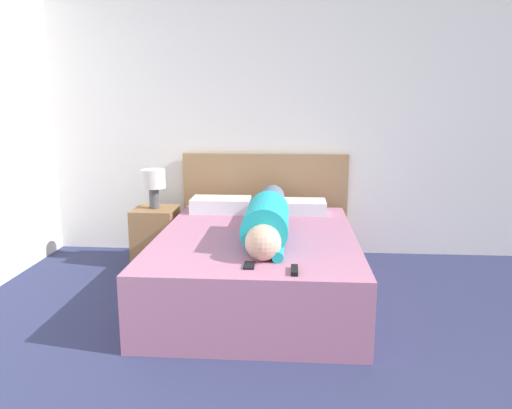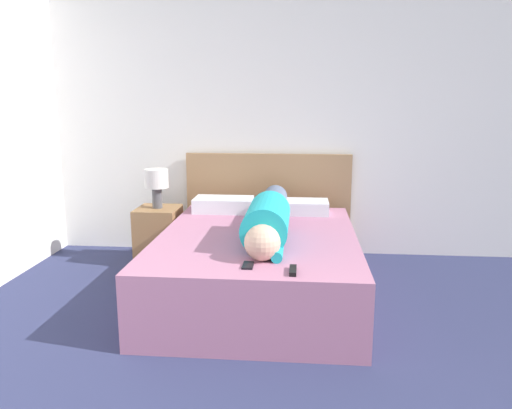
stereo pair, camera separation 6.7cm
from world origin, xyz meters
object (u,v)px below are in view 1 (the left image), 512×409
at_px(bed, 257,265).
at_px(tv_remote, 295,270).
at_px(person_lying, 269,217).
at_px(nightstand, 156,236).
at_px(cell_phone, 250,265).
at_px(pillow_near_headboard, 222,205).
at_px(pillow_second, 298,207).
at_px(table_lamp, 154,182).

distance_m(bed, tv_remote, 0.90).
bearing_deg(person_lying, nightstand, 145.14).
distance_m(person_lying, cell_phone, 0.73).
relative_size(pillow_near_headboard, pillow_second, 1.05).
height_order(pillow_near_headboard, tv_remote, pillow_near_headboard).
relative_size(person_lying, tv_remote, 10.91).
bearing_deg(pillow_second, nightstand, -179.03).
bearing_deg(tv_remote, pillow_second, 88.78).
height_order(bed, cell_phone, cell_phone).
relative_size(nightstand, person_lying, 0.31).
distance_m(nightstand, pillow_second, 1.29).
xyz_separation_m(pillow_near_headboard, tv_remote, (0.64, -1.54, -0.05)).
distance_m(bed, nightstand, 1.19).
bearing_deg(bed, tv_remote, -71.58).
xyz_separation_m(bed, cell_phone, (0.01, -0.73, 0.25)).
bearing_deg(tv_remote, pillow_near_headboard, 112.48).
xyz_separation_m(nightstand, person_lying, (1.04, -0.72, 0.36)).
bearing_deg(bed, table_lamp, 143.63).
height_order(pillow_second, cell_phone, pillow_second).
bearing_deg(person_lying, pillow_second, 73.29).
relative_size(bed, person_lying, 1.18).
relative_size(table_lamp, cell_phone, 2.66).
xyz_separation_m(bed, person_lying, (0.08, -0.02, 0.37)).
bearing_deg(cell_phone, nightstand, 123.78).
xyz_separation_m(table_lamp, cell_phone, (0.96, -1.44, -0.26)).
height_order(tv_remote, cell_phone, tv_remote).
height_order(table_lamp, person_lying, table_lamp).
relative_size(person_lying, pillow_second, 3.37).
bearing_deg(table_lamp, pillow_near_headboard, 2.08).
xyz_separation_m(nightstand, pillow_second, (1.26, 0.02, 0.28)).
height_order(bed, pillow_near_headboard, pillow_near_headboard).
xyz_separation_m(table_lamp, pillow_second, (1.26, 0.02, -0.21)).
distance_m(nightstand, cell_phone, 1.74).
bearing_deg(pillow_second, person_lying, -106.71).
bearing_deg(tv_remote, table_lamp, 128.89).
relative_size(bed, pillow_second, 3.96).
bearing_deg(table_lamp, cell_phone, -56.22).
distance_m(table_lamp, pillow_near_headboard, 0.62).
xyz_separation_m(bed, pillow_second, (0.31, 0.72, 0.30)).
height_order(bed, pillow_second, pillow_second).
relative_size(nightstand, pillow_near_headboard, 0.99).
xyz_separation_m(bed, nightstand, (-0.95, 0.70, 0.01)).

